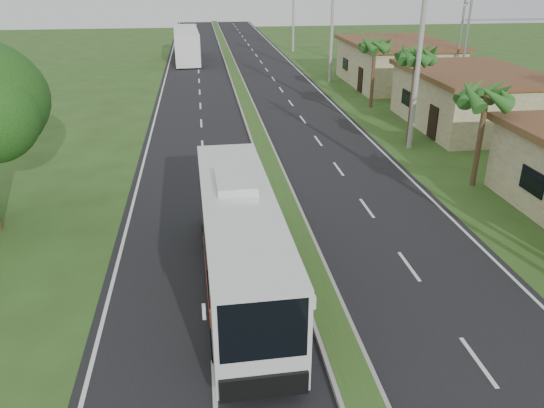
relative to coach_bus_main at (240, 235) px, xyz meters
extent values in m
plane|color=#2F491B|center=(2.46, -4.56, -1.90)|extent=(180.00, 180.00, 0.00)
cube|color=black|center=(2.46, 15.44, -1.89)|extent=(14.00, 160.00, 0.02)
cube|color=gray|center=(2.46, 15.44, -1.81)|extent=(1.20, 160.00, 0.17)
cube|color=#2F491B|center=(2.46, 15.44, -1.72)|extent=(0.95, 160.00, 0.02)
cube|color=silver|center=(-4.24, 15.44, -1.90)|extent=(0.12, 160.00, 0.01)
cube|color=silver|center=(9.16, 15.44, -1.90)|extent=(0.12, 160.00, 0.01)
cube|color=tan|center=(16.46, 17.44, -0.23)|extent=(7.00, 10.00, 3.35)
cube|color=#592A1F|center=(16.46, 17.44, 1.61)|extent=(7.60, 10.60, 0.32)
cube|color=tan|center=(16.46, 31.44, -0.15)|extent=(8.00, 11.00, 3.50)
cube|color=#592A1F|center=(16.46, 31.44, 1.76)|extent=(8.60, 11.60, 0.32)
cylinder|color=#473321|center=(11.86, 7.44, 0.40)|extent=(0.26, 0.26, 4.60)
cylinder|color=#473321|center=(11.26, 14.44, 0.80)|extent=(0.26, 0.26, 5.40)
cylinder|color=#473321|center=(11.76, 23.44, 0.50)|extent=(0.26, 0.26, 4.80)
cylinder|color=gray|center=(10.96, 13.44, 4.10)|extent=(0.28, 0.28, 12.00)
cylinder|color=gray|center=(10.96, 33.44, 3.60)|extent=(0.28, 0.28, 11.00)
cylinder|color=gray|center=(10.96, 53.44, 3.35)|extent=(0.28, 0.28, 10.50)
cylinder|color=gray|center=(19.46, 24.94, 4.10)|extent=(0.18, 0.18, 12.00)
cylinder|color=gray|center=(19.46, 25.94, 4.10)|extent=(0.18, 0.18, 12.00)
cube|color=gray|center=(24.46, 25.44, 4.10)|extent=(10.00, 0.14, 0.14)
cube|color=silver|center=(0.00, -0.05, -0.10)|extent=(2.45, 10.76, 2.81)
cube|color=black|center=(-0.01, 0.49, 0.52)|extent=(2.46, 8.61, 1.12)
cube|color=black|center=(0.11, -5.34, 0.35)|extent=(2.01, 0.18, 1.57)
cube|color=red|center=(0.02, -1.12, -0.66)|extent=(2.38, 4.69, 0.49)
cube|color=yellow|center=(0.00, 0.22, -0.88)|extent=(2.34, 2.72, 0.22)
cube|color=silver|center=(-0.02, 1.02, 1.43)|extent=(1.29, 2.17, 0.25)
cylinder|color=black|center=(-0.94, -3.46, -1.44)|extent=(0.30, 0.93, 0.93)
cylinder|color=black|center=(1.08, -3.42, -1.44)|extent=(0.30, 0.93, 0.93)
cylinder|color=black|center=(-1.07, 2.79, -1.44)|extent=(0.30, 0.93, 0.93)
cylinder|color=black|center=(0.95, 2.83, -1.44)|extent=(0.30, 0.93, 0.93)
cube|color=white|center=(-2.23, 47.58, -0.09)|extent=(2.99, 11.98, 3.31)
cube|color=black|center=(-2.24, 48.10, 0.90)|extent=(2.93, 8.88, 1.13)
cube|color=orange|center=(-2.19, 46.55, -0.72)|extent=(2.83, 5.77, 0.36)
cylinder|color=black|center=(-3.20, 42.64, -1.41)|extent=(0.34, 1.00, 0.99)
cylinder|color=black|center=(-0.92, 42.71, -1.41)|extent=(0.34, 1.00, 0.99)
cylinder|color=black|center=(-3.51, 51.94, -1.41)|extent=(0.34, 1.00, 0.99)
cylinder|color=black|center=(-1.24, 52.02, -1.41)|extent=(0.34, 1.00, 0.99)
imported|color=black|center=(0.46, -1.34, -1.42)|extent=(1.68, 0.72, 0.98)
imported|color=maroon|center=(0.46, -1.34, -0.45)|extent=(0.72, 0.54, 1.81)
camera|label=1|loc=(-0.99, -14.90, 7.69)|focal=35.00mm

